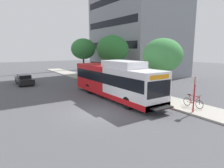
{
  "coord_description": "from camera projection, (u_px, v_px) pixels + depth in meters",
  "views": [
    {
      "loc": [
        -6.55,
        -12.27,
        4.65
      ],
      "look_at": [
        2.88,
        2.12,
        1.6
      ],
      "focal_mm": 31.45,
      "sensor_mm": 36.0,
      "label": 1
    }
  ],
  "objects": [
    {
      "name": "ground_plane",
      "position": [
        60.0,
        93.0,
        21.04
      ],
      "size": [
        120.0,
        120.0,
        0.0
      ],
      "primitive_type": "plane",
      "color": "#4C4C51"
    },
    {
      "name": "sidewalk_curb",
      "position": [
        123.0,
        89.0,
        23.16
      ],
      "size": [
        3.0,
        56.0,
        0.14
      ],
      "primitive_type": "cube",
      "color": "#A8A399",
      "rests_on": "ground"
    },
    {
      "name": "transit_bus",
      "position": [
        114.0,
        81.0,
        18.68
      ],
      "size": [
        2.58,
        12.25,
        3.65
      ],
      "color": "white",
      "rests_on": "ground"
    },
    {
      "name": "bus_stop_sign_pole",
      "position": [
        194.0,
        92.0,
        14.06
      ],
      "size": [
        0.1,
        0.36,
        2.6
      ],
      "color": "red",
      "rests_on": "sidewalk_curb"
    },
    {
      "name": "bicycle_parked",
      "position": [
        193.0,
        102.0,
        15.45
      ],
      "size": [
        0.52,
        1.76,
        1.02
      ],
      "color": "black",
      "rests_on": "sidewalk_curb"
    },
    {
      "name": "street_tree_near_stop",
      "position": [
        163.0,
        55.0,
        19.03
      ],
      "size": [
        3.83,
        3.83,
        5.58
      ],
      "color": "#4C3823",
      "rests_on": "sidewalk_curb"
    },
    {
      "name": "street_tree_mid_block",
      "position": [
        113.0,
        49.0,
        26.14
      ],
      "size": [
        4.26,
        4.26,
        6.36
      ],
      "color": "#4C3823",
      "rests_on": "sidewalk_curb"
    },
    {
      "name": "street_tree_far_block",
      "position": [
        83.0,
        49.0,
        33.7
      ],
      "size": [
        4.16,
        4.16,
        6.35
      ],
      "color": "#4C3823",
      "rests_on": "sidewalk_curb"
    },
    {
      "name": "parked_car_far_lane",
      "position": [
        24.0,
        79.0,
        26.27
      ],
      "size": [
        1.8,
        4.5,
        1.33
      ],
      "color": "black",
      "rests_on": "ground"
    },
    {
      "name": "apartment_tower_backdrop",
      "position": [
        138.0,
        5.0,
        34.27
      ],
      "size": [
        11.79,
        15.01,
        24.72
      ],
      "color": "gray",
      "rests_on": "ground"
    },
    {
      "name": "lattice_comm_tower",
      "position": [
        92.0,
        25.0,
        45.94
      ],
      "size": [
        1.1,
        1.1,
        30.42
      ],
      "color": "#B7B7BC",
      "rests_on": "ground"
    }
  ]
}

